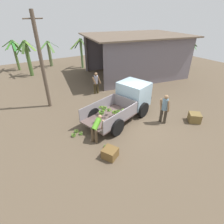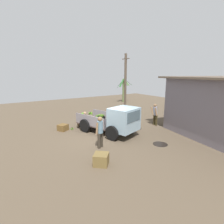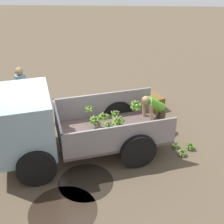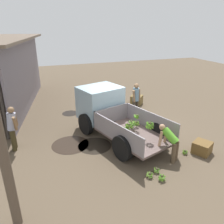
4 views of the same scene
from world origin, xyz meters
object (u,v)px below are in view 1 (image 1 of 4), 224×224
(utility_pole, at_px, (42,63))
(banana_bunch_on_ground_0, at_px, (81,133))
(banana_bunch_on_ground_1, at_px, (106,146))
(banana_bunch_on_ground_3, at_px, (76,131))
(person_foreground_visitor, at_px, (164,108))
(wooden_crate_1, at_px, (194,118))
(wooden_crate_0, at_px, (110,153))
(cargo_truck, at_px, (129,99))
(person_worker_loading, at_px, (96,127))
(banana_bunch_on_ground_2, at_px, (74,135))
(person_bystander_near_shed, at_px, (96,82))

(utility_pole, distance_m, banana_bunch_on_ground_0, 4.99)
(banana_bunch_on_ground_0, bearing_deg, banana_bunch_on_ground_1, -68.43)
(banana_bunch_on_ground_3, bearing_deg, person_foreground_visitor, -19.95)
(banana_bunch_on_ground_1, bearing_deg, wooden_crate_1, -7.04)
(wooden_crate_0, distance_m, wooden_crate_1, 5.64)
(cargo_truck, xyz_separation_m, person_worker_loading, (-2.86, -1.33, -0.26))
(banana_bunch_on_ground_2, bearing_deg, person_worker_loading, -41.92)
(utility_pole, xyz_separation_m, person_worker_loading, (1.09, -4.88, -2.15))
(wooden_crate_0, bearing_deg, wooden_crate_1, -0.54)
(person_bystander_near_shed, relative_size, banana_bunch_on_ground_3, 6.95)
(person_bystander_near_shed, bearing_deg, banana_bunch_on_ground_0, -33.33)
(banana_bunch_on_ground_2, xyz_separation_m, wooden_crate_1, (6.49, -2.26, 0.15))
(banana_bunch_on_ground_3, bearing_deg, wooden_crate_1, -22.12)
(banana_bunch_on_ground_1, bearing_deg, banana_bunch_on_ground_2, 122.01)
(banana_bunch_on_ground_0, xyz_separation_m, banana_bunch_on_ground_2, (-0.38, 0.04, 0.00))
(person_foreground_visitor, relative_size, wooden_crate_0, 2.94)
(person_worker_loading, relative_size, person_bystander_near_shed, 0.73)
(banana_bunch_on_ground_1, height_order, banana_bunch_on_ground_2, banana_bunch_on_ground_2)
(person_foreground_visitor, relative_size, banana_bunch_on_ground_2, 7.12)
(banana_bunch_on_ground_1, bearing_deg, person_bystander_near_shed, 67.04)
(wooden_crate_0, bearing_deg, person_foreground_visitor, 11.61)
(cargo_truck, distance_m, person_worker_loading, 3.16)
(banana_bunch_on_ground_1, relative_size, wooden_crate_1, 0.34)
(person_worker_loading, relative_size, wooden_crate_0, 2.12)
(person_foreground_visitor, distance_m, person_bystander_near_shed, 5.80)
(wooden_crate_1, bearing_deg, wooden_crate_0, 179.46)
(utility_pole, relative_size, person_worker_loading, 4.57)
(banana_bunch_on_ground_0, bearing_deg, person_bystander_near_shed, 54.35)
(banana_bunch_on_ground_3, relative_size, wooden_crate_1, 0.39)
(banana_bunch_on_ground_3, distance_m, wooden_crate_0, 2.56)
(banana_bunch_on_ground_0, distance_m, banana_bunch_on_ground_1, 1.65)
(person_bystander_near_shed, relative_size, wooden_crate_1, 2.71)
(banana_bunch_on_ground_0, xyz_separation_m, wooden_crate_0, (0.47, -2.16, 0.12))
(wooden_crate_0, height_order, wooden_crate_1, wooden_crate_1)
(person_foreground_visitor, xyz_separation_m, banana_bunch_on_ground_0, (-4.46, 1.35, -0.86))
(banana_bunch_on_ground_3, bearing_deg, person_bystander_near_shed, 51.08)
(person_foreground_visitor, distance_m, banana_bunch_on_ground_2, 5.10)
(person_bystander_near_shed, xyz_separation_m, wooden_crate_0, (-2.60, -6.45, -0.73))
(banana_bunch_on_ground_2, bearing_deg, banana_bunch_on_ground_1, -57.99)
(banana_bunch_on_ground_0, bearing_deg, person_foreground_visitor, -16.80)
(cargo_truck, bearing_deg, utility_pole, 120.47)
(cargo_truck, height_order, wooden_crate_1, cargo_truck)
(person_foreground_visitor, bearing_deg, banana_bunch_on_ground_3, -44.89)
(person_worker_loading, distance_m, person_bystander_near_shed, 5.67)
(banana_bunch_on_ground_2, bearing_deg, cargo_truck, 7.59)
(utility_pole, relative_size, banana_bunch_on_ground_2, 23.46)
(person_worker_loading, bearing_deg, banana_bunch_on_ground_0, 94.26)
(banana_bunch_on_ground_2, bearing_deg, wooden_crate_1, -19.21)
(utility_pole, relative_size, banana_bunch_on_ground_3, 23.31)
(utility_pole, height_order, banana_bunch_on_ground_3, utility_pole)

